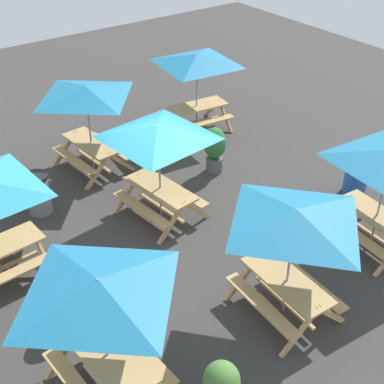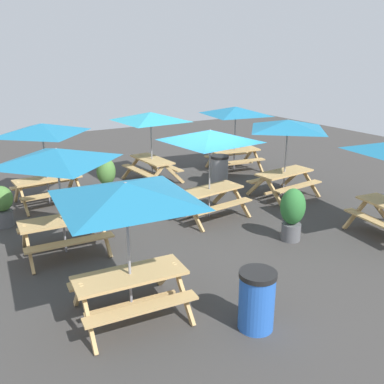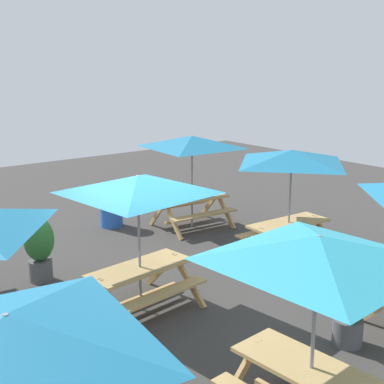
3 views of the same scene
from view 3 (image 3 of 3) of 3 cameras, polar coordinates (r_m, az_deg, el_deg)
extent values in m
plane|color=#3D3A38|center=(9.27, -3.94, -12.19)|extent=(27.71, 27.71, 0.00)
cube|color=tan|center=(13.25, 0.00, -0.67)|extent=(1.85, 0.84, 0.05)
cube|color=tan|center=(12.89, 1.35, -2.43)|extent=(1.81, 0.40, 0.04)
cube|color=tan|center=(13.77, -1.26, -1.36)|extent=(1.81, 0.40, 0.04)
cube|color=tan|center=(12.65, -2.04, -3.13)|extent=(0.12, 0.80, 0.81)
cube|color=tan|center=(13.25, -3.69, -2.36)|extent=(0.12, 0.80, 0.81)
cube|color=tan|center=(13.50, 3.62, -2.06)|extent=(0.12, 0.80, 0.81)
cube|color=tan|center=(14.06, 1.83, -1.38)|extent=(0.12, 0.80, 0.81)
cube|color=tan|center=(13.39, 0.00, -2.83)|extent=(1.56, 0.19, 0.06)
cylinder|color=gray|center=(13.15, 0.00, 1.06)|extent=(0.04, 0.04, 2.30)
pyramid|color=teal|center=(12.97, 0.00, 5.41)|extent=(2.82, 2.82, 0.28)
cube|color=tan|center=(8.93, 19.61, -11.44)|extent=(0.12, 0.80, 0.81)
cube|color=tan|center=(7.83, -16.12, -14.89)|extent=(0.14, 0.80, 0.81)
cube|color=tan|center=(8.42, -18.50, -12.94)|extent=(0.14, 0.80, 0.81)
cube|color=tan|center=(8.93, -5.58, -8.06)|extent=(1.87, 0.91, 0.05)
cube|color=tan|center=(8.66, -3.19, -10.83)|extent=(1.82, 0.47, 0.04)
cube|color=tan|center=(9.44, -7.68, -8.77)|extent=(1.82, 0.47, 0.04)
cube|color=tan|center=(8.38, -8.12, -12.44)|extent=(0.16, 0.80, 0.81)
cube|color=tan|center=(8.93, -10.98, -10.85)|extent=(0.16, 0.80, 0.81)
cube|color=tan|center=(9.30, -0.31, -9.54)|extent=(0.16, 0.80, 0.81)
cube|color=tan|center=(9.79, -3.33, -8.32)|extent=(0.16, 0.80, 0.81)
cube|color=tan|center=(9.14, -5.50, -11.09)|extent=(1.56, 0.26, 0.06)
cylinder|color=gray|center=(8.79, -5.64, -5.58)|extent=(0.04, 0.04, 2.30)
pyramid|color=teal|center=(8.51, -5.80, 0.85)|extent=(2.81, 2.81, 0.28)
cube|color=tan|center=(11.42, 10.28, -3.30)|extent=(1.83, 0.79, 0.05)
cube|color=tan|center=(11.15, 12.23, -5.39)|extent=(1.81, 0.35, 0.04)
cube|color=tan|center=(11.88, 8.34, -4.01)|extent=(1.81, 0.35, 0.04)
cube|color=tan|center=(10.77, 8.63, -6.37)|extent=(0.10, 0.80, 0.81)
cube|color=tan|center=(11.27, 6.07, -5.36)|extent=(0.10, 0.80, 0.81)
cube|color=tan|center=(11.85, 14.13, -4.75)|extent=(0.10, 0.80, 0.81)
cube|color=tan|center=(12.31, 11.57, -3.90)|extent=(0.10, 0.80, 0.81)
cube|color=tan|center=(11.58, 10.17, -5.76)|extent=(1.56, 0.15, 0.06)
cylinder|color=gray|center=(11.30, 10.37, -1.31)|extent=(0.04, 0.04, 2.30)
pyramid|color=teal|center=(11.09, 10.59, 3.73)|extent=(2.10, 2.10, 0.28)
cube|color=tan|center=(6.37, 12.60, -17.98)|extent=(0.84, 1.85, 0.05)
cube|color=tan|center=(6.92, 15.25, -18.18)|extent=(0.40, 1.81, 0.04)
cube|color=tan|center=(7.20, 8.91, -17.18)|extent=(0.80, 0.12, 0.81)
cube|color=tan|center=(6.73, 4.76, -19.50)|extent=(0.80, 0.12, 0.81)
cylinder|color=gray|center=(6.16, 12.81, -14.73)|extent=(0.04, 0.04, 2.30)
pyramid|color=teal|center=(5.76, 13.35, -5.85)|extent=(2.82, 2.82, 0.28)
pyramid|color=teal|center=(4.20, -19.15, -13.91)|extent=(2.80, 2.80, 0.28)
cylinder|color=gray|center=(6.59, -8.63, -19.57)|extent=(0.56, 0.56, 0.90)
cylinder|color=black|center=(6.33, -8.80, -15.87)|extent=(0.59, 0.59, 0.08)
cylinder|color=blue|center=(13.55, -8.61, -1.78)|extent=(0.56, 0.56, 0.90)
cylinder|color=black|center=(13.42, -8.68, 0.24)|extent=(0.59, 0.59, 0.08)
cylinder|color=#59595B|center=(10.62, -15.82, -8.03)|extent=(0.44, 0.44, 0.40)
ellipsoid|color=#2D7233|center=(10.41, -16.04, -4.86)|extent=(0.57, 0.57, 0.84)
cylinder|color=#59595B|center=(8.41, 16.25, -14.10)|extent=(0.44, 0.44, 0.40)
ellipsoid|color=#4C7F38|center=(8.15, 16.54, -10.31)|extent=(0.55, 0.55, 0.81)
camera|label=1|loc=(13.37, 47.71, 23.56)|focal=50.00mm
camera|label=2|loc=(18.82, -5.59, 14.11)|focal=40.00mm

